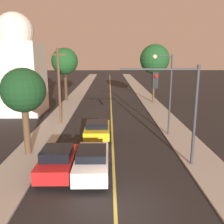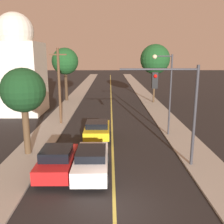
{
  "view_description": "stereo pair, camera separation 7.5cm",
  "coord_description": "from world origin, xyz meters",
  "px_view_note": "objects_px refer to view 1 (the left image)",
  "views": [
    {
      "loc": [
        -0.26,
        -9.67,
        6.58
      ],
      "look_at": [
        0.0,
        11.96,
        1.6
      ],
      "focal_mm": 40.0,
      "sensor_mm": 36.0,
      "label": 1
    },
    {
      "loc": [
        -0.19,
        -9.67,
        6.58
      ],
      "look_at": [
        0.0,
        11.96,
        1.6
      ],
      "focal_mm": 40.0,
      "sensor_mm": 36.0,
      "label": 2
    }
  ],
  "objects_px": {
    "utility_pole_left": "(59,85)",
    "tree_left_near": "(23,91)",
    "domed_building_left": "(18,68)",
    "traffic_signal_mast": "(179,99)",
    "tree_left_far": "(65,62)",
    "streetlamp_right": "(166,84)",
    "tree_right_near": "(155,59)",
    "car_near_lane_front": "(92,161)",
    "car_outer_lane_front": "(58,161)",
    "car_near_lane_second": "(97,129)"
  },
  "relations": [
    {
      "from": "traffic_signal_mast",
      "to": "tree_left_near",
      "type": "height_order",
      "value": "traffic_signal_mast"
    },
    {
      "from": "streetlamp_right",
      "to": "domed_building_left",
      "type": "bearing_deg",
      "value": 150.1
    },
    {
      "from": "utility_pole_left",
      "to": "tree_left_far",
      "type": "xyz_separation_m",
      "value": [
        -1.55,
        12.41,
        1.82
      ]
    },
    {
      "from": "tree_right_near",
      "to": "domed_building_left",
      "type": "distance_m",
      "value": 17.35
    },
    {
      "from": "car_near_lane_front",
      "to": "car_outer_lane_front",
      "type": "distance_m",
      "value": 1.9
    },
    {
      "from": "car_near_lane_front",
      "to": "domed_building_left",
      "type": "height_order",
      "value": "domed_building_left"
    },
    {
      "from": "car_outer_lane_front",
      "to": "utility_pole_left",
      "type": "xyz_separation_m",
      "value": [
        -1.81,
        10.41,
        2.97
      ]
    },
    {
      "from": "car_near_lane_front",
      "to": "traffic_signal_mast",
      "type": "distance_m",
      "value": 6.01
    },
    {
      "from": "car_outer_lane_front",
      "to": "tree_left_near",
      "type": "xyz_separation_m",
      "value": [
        -2.59,
        2.9,
        3.47
      ]
    },
    {
      "from": "car_near_lane_front",
      "to": "tree_left_near",
      "type": "distance_m",
      "value": 6.39
    },
    {
      "from": "domed_building_left",
      "to": "car_outer_lane_front",
      "type": "bearing_deg",
      "value": -64.52
    },
    {
      "from": "car_near_lane_second",
      "to": "tree_left_far",
      "type": "relative_size",
      "value": 0.52
    },
    {
      "from": "car_near_lane_second",
      "to": "car_outer_lane_front",
      "type": "bearing_deg",
      "value": -106.72
    },
    {
      "from": "streetlamp_right",
      "to": "tree_left_far",
      "type": "distance_m",
      "value": 19.26
    },
    {
      "from": "car_near_lane_front",
      "to": "streetlamp_right",
      "type": "bearing_deg",
      "value": 51.62
    },
    {
      "from": "traffic_signal_mast",
      "to": "tree_right_near",
      "type": "distance_m",
      "value": 20.35
    },
    {
      "from": "car_near_lane_front",
      "to": "car_near_lane_second",
      "type": "relative_size",
      "value": 1.13
    },
    {
      "from": "utility_pole_left",
      "to": "tree_left_far",
      "type": "bearing_deg",
      "value": 97.1
    },
    {
      "from": "car_outer_lane_front",
      "to": "tree_left_far",
      "type": "distance_m",
      "value": 23.56
    },
    {
      "from": "car_near_lane_second",
      "to": "traffic_signal_mast",
      "type": "bearing_deg",
      "value": -46.97
    },
    {
      "from": "tree_left_near",
      "to": "tree_right_near",
      "type": "relative_size",
      "value": 0.72
    },
    {
      "from": "car_near_lane_second",
      "to": "utility_pole_left",
      "type": "distance_m",
      "value": 6.31
    },
    {
      "from": "streetlamp_right",
      "to": "tree_left_near",
      "type": "height_order",
      "value": "streetlamp_right"
    },
    {
      "from": "utility_pole_left",
      "to": "tree_right_near",
      "type": "bearing_deg",
      "value": 44.99
    },
    {
      "from": "domed_building_left",
      "to": "utility_pole_left",
      "type": "bearing_deg",
      "value": -41.94
    },
    {
      "from": "traffic_signal_mast",
      "to": "streetlamp_right",
      "type": "xyz_separation_m",
      "value": [
        0.58,
        5.84,
        0.2
      ]
    },
    {
      "from": "car_near_lane_front",
      "to": "utility_pole_left",
      "type": "relative_size",
      "value": 0.62
    },
    {
      "from": "tree_left_near",
      "to": "tree_left_far",
      "type": "height_order",
      "value": "tree_left_far"
    },
    {
      "from": "utility_pole_left",
      "to": "domed_building_left",
      "type": "distance_m",
      "value": 7.52
    },
    {
      "from": "car_near_lane_front",
      "to": "car_near_lane_second",
      "type": "xyz_separation_m",
      "value": [
        -0.0,
        6.36,
        -0.09
      ]
    },
    {
      "from": "traffic_signal_mast",
      "to": "streetlamp_right",
      "type": "relative_size",
      "value": 0.91
    },
    {
      "from": "traffic_signal_mast",
      "to": "utility_pole_left",
      "type": "bearing_deg",
      "value": 132.69
    },
    {
      "from": "domed_building_left",
      "to": "car_near_lane_second",
      "type": "bearing_deg",
      "value": -44.42
    },
    {
      "from": "car_outer_lane_front",
      "to": "tree_left_far",
      "type": "xyz_separation_m",
      "value": [
        -3.35,
        22.82,
        4.8
      ]
    },
    {
      "from": "car_outer_lane_front",
      "to": "traffic_signal_mast",
      "type": "xyz_separation_m",
      "value": [
        6.81,
        1.07,
        3.28
      ]
    },
    {
      "from": "traffic_signal_mast",
      "to": "streetlamp_right",
      "type": "distance_m",
      "value": 5.87
    },
    {
      "from": "streetlamp_right",
      "to": "tree_right_near",
      "type": "xyz_separation_m",
      "value": [
        1.6,
        14.31,
        1.65
      ]
    },
    {
      "from": "utility_pole_left",
      "to": "tree_left_near",
      "type": "xyz_separation_m",
      "value": [
        -0.78,
        -7.51,
        0.5
      ]
    },
    {
      "from": "car_near_lane_front",
      "to": "traffic_signal_mast",
      "type": "bearing_deg",
      "value": 12.64
    },
    {
      "from": "tree_left_far",
      "to": "tree_right_near",
      "type": "xyz_separation_m",
      "value": [
        12.35,
        -1.61,
        0.34
      ]
    },
    {
      "from": "streetlamp_right",
      "to": "tree_right_near",
      "type": "height_order",
      "value": "tree_right_near"
    },
    {
      "from": "car_near_lane_second",
      "to": "streetlamp_right",
      "type": "bearing_deg",
      "value": 5.97
    },
    {
      "from": "tree_left_far",
      "to": "domed_building_left",
      "type": "xyz_separation_m",
      "value": [
        -3.97,
        -7.46,
        -0.51
      ]
    },
    {
      "from": "car_near_lane_front",
      "to": "car_near_lane_second",
      "type": "bearing_deg",
      "value": 90.0
    },
    {
      "from": "car_near_lane_second",
      "to": "car_outer_lane_front",
      "type": "xyz_separation_m",
      "value": [
        -1.9,
        -6.33,
        0.09
      ]
    },
    {
      "from": "tree_left_far",
      "to": "domed_building_left",
      "type": "distance_m",
      "value": 8.47
    },
    {
      "from": "car_near_lane_second",
      "to": "utility_pole_left",
      "type": "height_order",
      "value": "utility_pole_left"
    },
    {
      "from": "traffic_signal_mast",
      "to": "tree_left_far",
      "type": "relative_size",
      "value": 0.8
    },
    {
      "from": "car_outer_lane_front",
      "to": "tree_left_near",
      "type": "distance_m",
      "value": 5.21
    },
    {
      "from": "car_near_lane_front",
      "to": "utility_pole_left",
      "type": "bearing_deg",
      "value": 109.55
    }
  ]
}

